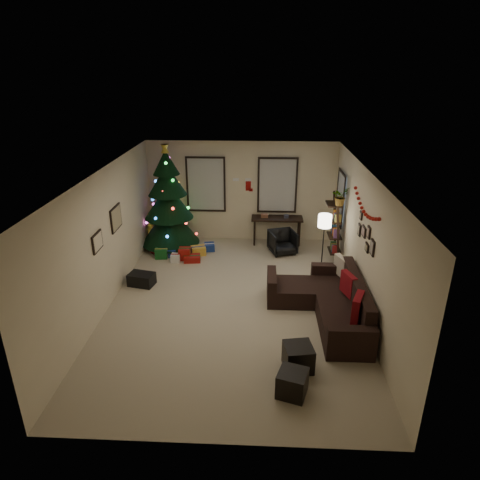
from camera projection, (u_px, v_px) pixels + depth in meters
The scene contains 29 objects.
floor at pixel (234, 303), 8.70m from camera, with size 7.00×7.00×0.00m, color #B8A88B.
ceiling at pixel (233, 173), 7.67m from camera, with size 7.00×7.00×0.00m, color white.
wall_back at pixel (242, 192), 11.41m from camera, with size 5.00×5.00×0.00m, color beige.
wall_front at pixel (214, 358), 4.95m from camera, with size 5.00×5.00×0.00m, color beige.
wall_left at pixel (105, 240), 8.29m from camera, with size 7.00×7.00×0.00m, color beige.
wall_right at pixel (365, 245), 8.07m from camera, with size 7.00×7.00×0.00m, color beige.
window_back_left at pixel (206, 184), 11.35m from camera, with size 1.05×0.06×1.50m.
window_back_right at pixel (277, 185), 11.27m from camera, with size 1.05×0.06×1.50m.
window_right_wall at pixel (341, 198), 10.37m from camera, with size 0.06×0.90×1.30m.
christmas_tree at pixel (169, 205), 10.93m from camera, with size 1.51×1.51×2.81m.
presents at pixel (179, 251), 10.85m from camera, with size 1.60×1.12×0.30m.
sofa at pixel (329, 302), 8.20m from camera, with size 1.76×2.56×0.84m.
pillow_red_a at pixel (357, 308), 7.33m from camera, with size 0.12×0.47×0.47m, color maroon.
pillow_red_b at pixel (348, 284), 8.10m from camera, with size 0.12×0.43×0.43m, color maroon.
pillow_cream at pixel (341, 266), 8.86m from camera, with size 0.12×0.41×0.41m, color beige.
ottoman_near at pixel (298, 357), 6.76m from camera, with size 0.44×0.44×0.42m, color black.
ottoman_far at pixel (292, 383), 6.23m from camera, with size 0.41×0.41×0.39m, color black.
desk at pixel (277, 221), 11.38m from camera, with size 1.36×0.49×0.73m.
desk_chair at pixel (283, 242), 10.91m from camera, with size 0.58×0.55×0.60m, color black.
bookshelf at pixel (335, 231), 10.08m from camera, with size 0.30×0.52×1.77m.
potted_plant at pixel (340, 194), 9.54m from camera, with size 0.48×0.42×0.54m, color #4C4C4C.
floor_lamp at pixel (325, 225), 9.50m from camera, with size 0.30×0.30×1.43m.
art_map at pixel (116, 218), 8.81m from camera, with size 0.04×0.60×0.50m.
art_abstract at pixel (97, 242), 7.82m from camera, with size 0.04×0.45×0.35m.
gallery at pixel (366, 235), 7.92m from camera, with size 0.03×1.25×0.54m.
garland at pixel (365, 207), 7.87m from camera, with size 0.08×1.90×0.30m, color #A5140C, non-canonical shape.
stocking_left at pixel (236, 184), 11.37m from camera, with size 0.20×0.05×0.36m.
stocking_right at pixel (249, 184), 11.33m from camera, with size 0.20×0.05×0.36m.
storage_bin at pixel (142, 279), 9.37m from camera, with size 0.54×0.36×0.27m, color black.
Camera 1 is at (0.49, -7.53, 4.52)m, focal length 31.87 mm.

